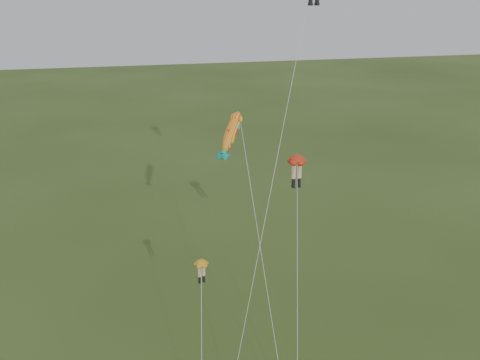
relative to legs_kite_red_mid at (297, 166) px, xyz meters
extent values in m
cube|color=black|center=(0.35, -0.33, 10.64)|extent=(0.23, 0.36, 0.17)
cube|color=black|center=(0.81, -0.26, 10.64)|extent=(0.23, 0.36, 0.17)
cylinder|color=silver|center=(-2.96, -3.98, 0.78)|extent=(7.13, 7.40, 24.77)
ellipsoid|color=red|center=(0.06, 0.20, 0.39)|extent=(1.42, 1.42, 0.70)
cylinder|color=#E4BA87|center=(-0.15, 0.19, -0.44)|extent=(0.31, 0.31, 1.07)
cylinder|color=black|center=(-0.15, 0.19, -1.24)|extent=(0.24, 0.24, 0.53)
cube|color=black|center=(-0.15, 0.19, -1.58)|extent=(0.18, 0.31, 0.16)
cylinder|color=#E4BA87|center=(0.27, 0.20, -0.44)|extent=(0.31, 0.31, 1.07)
cylinder|color=black|center=(0.27, 0.20, -1.24)|extent=(0.24, 0.24, 0.53)
cube|color=black|center=(0.27, 0.20, -1.58)|extent=(0.18, 0.31, 0.16)
cylinder|color=silver|center=(-1.74, -5.55, -5.44)|extent=(3.64, 11.52, 12.35)
ellipsoid|color=orange|center=(-7.90, -6.36, -3.17)|extent=(1.05, 1.05, 0.43)
cylinder|color=#E4BA87|center=(-8.03, -6.39, -3.67)|extent=(0.19, 0.19, 0.65)
cylinder|color=black|center=(-8.03, -6.39, -4.16)|extent=(0.15, 0.15, 0.33)
cube|color=black|center=(-8.03, -6.39, -4.38)|extent=(0.15, 0.21, 0.10)
cylinder|color=#E4BA87|center=(-7.78, -6.32, -3.67)|extent=(0.19, 0.19, 0.65)
cylinder|color=black|center=(-7.78, -6.32, -4.16)|extent=(0.15, 0.15, 0.33)
cube|color=black|center=(-7.78, -6.32, -4.38)|extent=(0.15, 0.21, 0.10)
cylinder|color=silver|center=(-8.44, -8.95, -7.28)|extent=(1.11, 5.22, 8.66)
ellipsoid|color=yellow|center=(-4.62, 0.04, 2.72)|extent=(2.50, 2.76, 2.84)
sphere|color=yellow|center=(-4.62, 0.04, 2.72)|extent=(1.50, 1.55, 1.27)
cone|color=#169380|center=(-4.62, 0.04, 2.72)|extent=(1.30, 1.37, 1.20)
cone|color=#169380|center=(-4.62, 0.04, 2.72)|extent=(1.30, 1.37, 1.20)
cone|color=#169380|center=(-4.62, 0.04, 2.72)|extent=(0.74, 0.77, 0.67)
cone|color=#169380|center=(-4.62, 0.04, 2.72)|extent=(0.74, 0.77, 0.67)
cone|color=red|center=(-4.62, 0.04, 2.72)|extent=(0.76, 0.79, 0.66)
cylinder|color=silver|center=(-4.13, -4.73, -4.44)|extent=(1.01, 9.57, 14.34)
camera|label=1|loc=(-12.22, -33.11, 11.64)|focal=40.00mm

